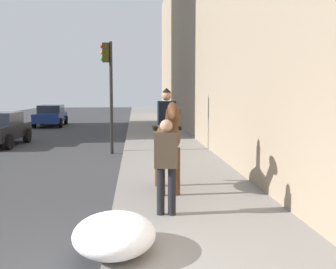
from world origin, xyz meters
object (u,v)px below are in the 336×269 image
mounted_horse_near (167,135)px  car_mid_lane (51,115)px  pedestrian_greeting (166,161)px  traffic_light_near_curb (109,80)px

mounted_horse_near → car_mid_lane: bearing=-164.7°
mounted_horse_near → pedestrian_greeting: bearing=-8.0°
traffic_light_near_curb → car_mid_lane: bearing=19.9°
mounted_horse_near → car_mid_lane: mounted_horse_near is taller
car_mid_lane → traffic_light_near_curb: size_ratio=1.12×
car_mid_lane → traffic_light_near_curb: traffic_light_near_curb is taller
mounted_horse_near → traffic_light_near_curb: size_ratio=0.55×
pedestrian_greeting → traffic_light_near_curb: size_ratio=0.41×
pedestrian_greeting → car_mid_lane: (21.54, 6.32, -0.34)m
mounted_horse_near → pedestrian_greeting: mounted_horse_near is taller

